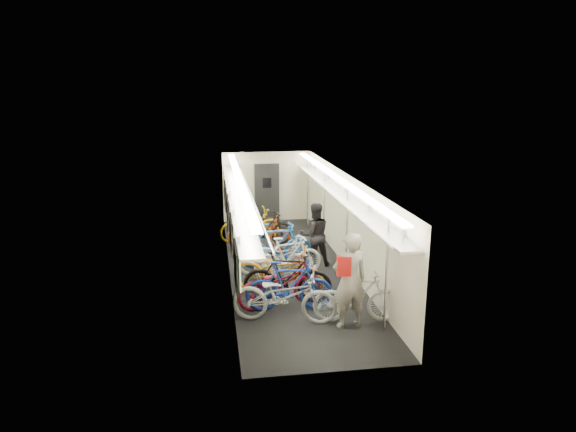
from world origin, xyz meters
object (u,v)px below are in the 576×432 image
object	(u,v)px
bicycle_0	(284,296)
passenger_near	(350,281)
bicycle_1	(289,286)
passenger_mid	(315,235)
backpack	(344,266)

from	to	relation	value
bicycle_0	passenger_near	bearing A→B (deg)	-91.98
bicycle_0	bicycle_1	bearing A→B (deg)	-2.42
bicycle_1	passenger_mid	xyz separation A→B (m)	(1.07, 2.69, 0.29)
passenger_near	backpack	world-z (taller)	passenger_near
bicycle_0	passenger_mid	xyz separation A→B (m)	(1.24, 3.19, 0.29)
passenger_near	passenger_mid	xyz separation A→B (m)	(0.05, 3.58, -0.11)
bicycle_0	backpack	distance (m)	1.37
bicycle_1	passenger_near	distance (m)	1.42
bicycle_1	passenger_mid	size ratio (longest dim) A/B	1.09
bicycle_0	bicycle_1	xyz separation A→B (m)	(0.17, 0.49, -0.00)
passenger_mid	passenger_near	bearing A→B (deg)	84.45
bicycle_1	passenger_near	size ratio (longest dim) A/B	0.96
bicycle_0	passenger_near	distance (m)	1.32
bicycle_0	bicycle_1	size ratio (longest dim) A/B	1.15
backpack	bicycle_0	bearing A→B (deg)	160.87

